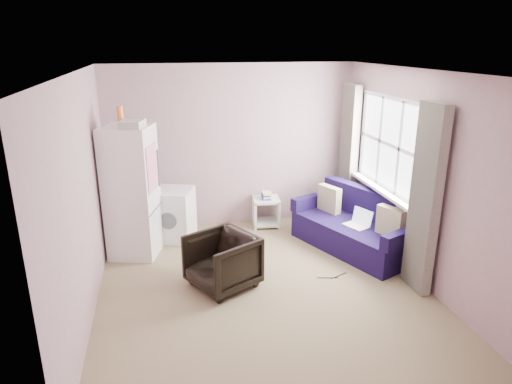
{
  "coord_description": "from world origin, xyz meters",
  "views": [
    {
      "loc": [
        -1.09,
        -4.7,
        2.79
      ],
      "look_at": [
        0.05,
        0.6,
        1.0
      ],
      "focal_mm": 32.0,
      "sensor_mm": 36.0,
      "label": 1
    }
  ],
  "objects_px": {
    "armchair": "(222,259)",
    "sofa": "(357,228)",
    "side_table": "(266,210)",
    "fridge": "(132,191)",
    "washing_machine": "(174,213)"
  },
  "relations": [
    {
      "from": "armchair",
      "to": "sofa",
      "type": "xyz_separation_m",
      "value": [
        2.0,
        0.67,
        -0.06
      ]
    },
    {
      "from": "fridge",
      "to": "sofa",
      "type": "distance_m",
      "value": 3.13
    },
    {
      "from": "washing_machine",
      "to": "side_table",
      "type": "bearing_deg",
      "value": 28.29
    },
    {
      "from": "fridge",
      "to": "washing_machine",
      "type": "relative_size",
      "value": 2.65
    },
    {
      "from": "side_table",
      "to": "sofa",
      "type": "distance_m",
      "value": 1.51
    },
    {
      "from": "sofa",
      "to": "fridge",
      "type": "bearing_deg",
      "value": 147.63
    },
    {
      "from": "washing_machine",
      "to": "side_table",
      "type": "xyz_separation_m",
      "value": [
        1.44,
        0.21,
        -0.13
      ]
    },
    {
      "from": "armchair",
      "to": "sofa",
      "type": "relative_size",
      "value": 0.36
    },
    {
      "from": "fridge",
      "to": "side_table",
      "type": "bearing_deg",
      "value": 33.17
    },
    {
      "from": "armchair",
      "to": "washing_machine",
      "type": "bearing_deg",
      "value": 169.37
    },
    {
      "from": "sofa",
      "to": "side_table",
      "type": "bearing_deg",
      "value": 110.98
    },
    {
      "from": "side_table",
      "to": "sofa",
      "type": "bearing_deg",
      "value": -45.44
    },
    {
      "from": "armchair",
      "to": "sofa",
      "type": "distance_m",
      "value": 2.12
    },
    {
      "from": "washing_machine",
      "to": "side_table",
      "type": "height_order",
      "value": "washing_machine"
    },
    {
      "from": "armchair",
      "to": "side_table",
      "type": "relative_size",
      "value": 1.29
    }
  ]
}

